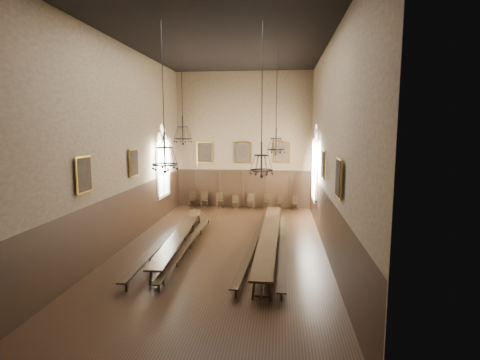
% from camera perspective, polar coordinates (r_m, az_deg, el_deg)
% --- Properties ---
extents(floor, '(9.00, 18.00, 0.02)m').
position_cam_1_polar(floor, '(16.90, -2.59, -10.46)').
color(floor, black).
rests_on(floor, ground).
extents(ceiling, '(9.00, 18.00, 0.02)m').
position_cam_1_polar(ceiling, '(16.47, -2.80, 20.87)').
color(ceiling, black).
rests_on(ceiling, ground).
extents(wall_back, '(9.00, 0.02, 9.00)m').
position_cam_1_polar(wall_back, '(25.00, 0.51, 6.03)').
color(wall_back, '#80694F').
rests_on(wall_back, ground).
extents(wall_front, '(9.00, 0.02, 9.00)m').
position_cam_1_polar(wall_front, '(7.32, -13.62, 1.34)').
color(wall_front, '#80694F').
rests_on(wall_front, ground).
extents(wall_left, '(0.02, 18.00, 9.00)m').
position_cam_1_polar(wall_left, '(17.34, -17.64, 4.85)').
color(wall_left, '#80694F').
rests_on(wall_left, ground).
extents(wall_right, '(0.02, 18.00, 9.00)m').
position_cam_1_polar(wall_right, '(16.00, 13.53, 4.77)').
color(wall_right, '#80694F').
rests_on(wall_right, ground).
extents(wainscot_panelling, '(9.00, 18.00, 2.50)m').
position_cam_1_polar(wainscot_panelling, '(16.55, -2.62, -6.32)').
color(wainscot_panelling, black).
rests_on(wainscot_panelling, floor).
extents(table_left, '(1.27, 9.23, 0.72)m').
position_cam_1_polar(table_left, '(17.21, -9.02, -8.93)').
color(table_left, black).
rests_on(table_left, floor).
extents(table_right, '(0.97, 10.69, 0.83)m').
position_cam_1_polar(table_right, '(16.57, 4.50, -9.31)').
color(table_right, black).
rests_on(table_right, floor).
extents(bench_left_outer, '(0.49, 10.38, 0.47)m').
position_cam_1_polar(bench_left_outer, '(17.45, -11.01, -8.95)').
color(bench_left_outer, black).
rests_on(bench_left_outer, floor).
extents(bench_left_inner, '(0.42, 9.77, 0.44)m').
position_cam_1_polar(bench_left_inner, '(16.95, -7.58, -9.44)').
color(bench_left_inner, black).
rests_on(bench_left_inner, floor).
extents(bench_right_inner, '(0.85, 9.93, 0.45)m').
position_cam_1_polar(bench_right_inner, '(16.50, 2.14, -9.84)').
color(bench_right_inner, black).
rests_on(bench_right_inner, floor).
extents(bench_right_outer, '(0.45, 10.01, 0.45)m').
position_cam_1_polar(bench_right_outer, '(16.42, 6.57, -9.97)').
color(bench_right_outer, black).
rests_on(bench_right_outer, floor).
extents(chair_0, '(0.50, 0.50, 1.01)m').
position_cam_1_polar(chair_0, '(25.67, -7.28, -3.42)').
color(chair_0, black).
rests_on(chair_0, floor).
extents(chair_1, '(0.51, 0.51, 1.03)m').
position_cam_1_polar(chair_1, '(25.45, -5.46, -3.48)').
color(chair_1, black).
rests_on(chair_1, floor).
extents(chair_2, '(0.54, 0.54, 1.01)m').
position_cam_1_polar(chair_2, '(25.19, -3.09, -3.59)').
color(chair_2, black).
rests_on(chair_2, floor).
extents(chair_3, '(0.49, 0.49, 0.88)m').
position_cam_1_polar(chair_3, '(25.05, -0.67, -3.73)').
color(chair_3, black).
rests_on(chair_3, floor).
extents(chair_4, '(0.53, 0.53, 1.00)m').
position_cam_1_polar(chair_4, '(25.05, 1.69, -3.65)').
color(chair_4, black).
rests_on(chair_4, floor).
extents(chair_5, '(0.49, 0.49, 1.00)m').
position_cam_1_polar(chair_5, '(24.88, 4.10, -3.75)').
color(chair_5, black).
rests_on(chair_5, floor).
extents(chair_6, '(0.46, 0.46, 0.89)m').
position_cam_1_polar(chair_6, '(24.94, 6.07, -3.82)').
color(chair_6, black).
rests_on(chair_6, floor).
extents(chair_7, '(0.43, 0.43, 0.89)m').
position_cam_1_polar(chair_7, '(24.88, 8.44, -3.89)').
color(chair_7, black).
rests_on(chair_7, floor).
extents(chandelier_back_left, '(0.90, 0.90, 4.36)m').
position_cam_1_polar(chandelier_back_left, '(18.82, -8.71, 7.07)').
color(chandelier_back_left, black).
rests_on(chandelier_back_left, ceiling).
extents(chandelier_back_right, '(0.86, 0.86, 4.88)m').
position_cam_1_polar(chandelier_back_right, '(18.44, 5.51, 5.62)').
color(chandelier_back_right, black).
rests_on(chandelier_back_right, ceiling).
extents(chandelier_front_left, '(0.95, 0.95, 5.16)m').
position_cam_1_polar(chandelier_front_left, '(13.75, -11.39, 3.61)').
color(chandelier_front_left, black).
rests_on(chandelier_front_left, ceiling).
extents(chandelier_front_right, '(0.84, 0.84, 5.35)m').
position_cam_1_polar(chandelier_front_right, '(13.60, 3.29, 3.04)').
color(chandelier_front_right, black).
rests_on(chandelier_front_right, ceiling).
extents(portrait_back_0, '(1.10, 0.12, 1.40)m').
position_cam_1_polar(portrait_back_0, '(25.30, -5.41, 4.20)').
color(portrait_back_0, '#B5882B').
rests_on(portrait_back_0, wall_back).
extents(portrait_back_1, '(1.10, 0.12, 1.40)m').
position_cam_1_polar(portrait_back_1, '(24.91, 0.47, 4.18)').
color(portrait_back_1, '#B5882B').
rests_on(portrait_back_1, wall_back).
extents(portrait_back_2, '(1.10, 0.12, 1.40)m').
position_cam_1_polar(portrait_back_2, '(24.79, 6.48, 4.11)').
color(portrait_back_2, '#B5882B').
rests_on(portrait_back_2, wall_back).
extents(portrait_left_0, '(0.12, 1.00, 1.30)m').
position_cam_1_polar(portrait_left_0, '(18.27, -15.90, 2.53)').
color(portrait_left_0, '#B5882B').
rests_on(portrait_left_0, wall_left).
extents(portrait_left_1, '(0.12, 1.00, 1.30)m').
position_cam_1_polar(portrait_left_1, '(14.22, -22.69, 0.78)').
color(portrait_left_1, '#B5882B').
rests_on(portrait_left_1, wall_left).
extents(portrait_right_0, '(0.12, 1.00, 1.30)m').
position_cam_1_polar(portrait_right_0, '(17.04, 12.59, 2.28)').
color(portrait_right_0, '#B5882B').
rests_on(portrait_right_0, wall_right).
extents(portrait_right_1, '(0.12, 1.00, 1.30)m').
position_cam_1_polar(portrait_right_1, '(12.60, 14.83, 0.29)').
color(portrait_right_1, '#B5882B').
rests_on(portrait_right_1, wall_right).
extents(window_right, '(0.20, 2.20, 4.60)m').
position_cam_1_polar(window_right, '(21.53, 11.38, 2.64)').
color(window_right, white).
rests_on(window_right, wall_right).
extents(window_left, '(0.20, 2.20, 4.60)m').
position_cam_1_polar(window_left, '(22.52, -11.70, 2.86)').
color(window_left, white).
rests_on(window_left, wall_left).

